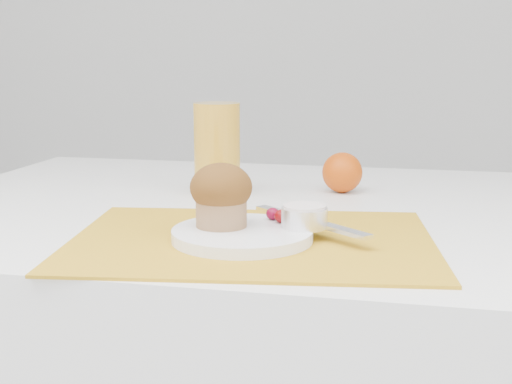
% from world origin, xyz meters
% --- Properties ---
extents(placemat, '(0.50, 0.39, 0.00)m').
position_xyz_m(placemat, '(-0.01, -0.16, 0.75)').
color(placemat, gold).
rests_on(placemat, table).
extents(plate, '(0.22, 0.22, 0.01)m').
position_xyz_m(plate, '(-0.02, -0.17, 0.76)').
color(plate, white).
rests_on(plate, placemat).
extents(ramekin, '(0.06, 0.06, 0.03)m').
position_xyz_m(ramekin, '(0.05, -0.15, 0.78)').
color(ramekin, white).
rests_on(ramekin, plate).
extents(cream, '(0.06, 0.06, 0.01)m').
position_xyz_m(cream, '(0.05, -0.15, 0.79)').
color(cream, silver).
rests_on(cream, ramekin).
extents(raspberry_near, '(0.02, 0.02, 0.02)m').
position_xyz_m(raspberry_near, '(0.01, -0.11, 0.78)').
color(raspberry_near, '#4F0216').
rests_on(raspberry_near, plate).
extents(raspberry_far, '(0.02, 0.02, 0.02)m').
position_xyz_m(raspberry_far, '(0.02, -0.13, 0.78)').
color(raspberry_far, '#500204').
rests_on(raspberry_far, plate).
extents(butter_knife, '(0.17, 0.15, 0.01)m').
position_xyz_m(butter_knife, '(0.06, -0.12, 0.77)').
color(butter_knife, silver).
rests_on(butter_knife, plate).
extents(orange, '(0.07, 0.07, 0.07)m').
position_xyz_m(orange, '(0.07, 0.18, 0.78)').
color(orange, '#C84807').
rests_on(orange, table).
extents(juice_glass, '(0.09, 0.09, 0.15)m').
position_xyz_m(juice_glass, '(-0.13, 0.12, 0.83)').
color(juice_glass, gold).
rests_on(juice_glass, table).
extents(muffin, '(0.08, 0.08, 0.08)m').
position_xyz_m(muffin, '(-0.05, -0.16, 0.81)').
color(muffin, '#A0754D').
rests_on(muffin, plate).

